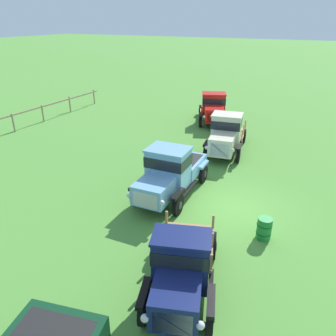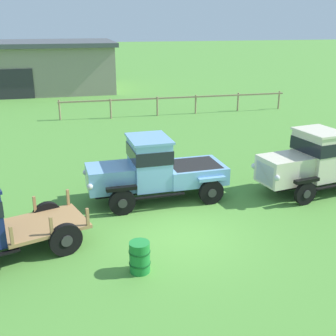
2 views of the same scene
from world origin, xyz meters
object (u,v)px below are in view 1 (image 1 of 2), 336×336
Objects in this scene: vintage_truck_midrow_center at (170,171)px; oil_drum_beside_row at (264,228)px; vintage_truck_second_in_line at (181,270)px; vintage_truck_far_side at (225,134)px; vintage_truck_back_of_row at (213,108)px.

oil_drum_beside_row is (-1.31, -4.46, -0.74)m from vintage_truck_midrow_center.
vintage_truck_far_side is (11.09, 2.39, 0.11)m from vintage_truck_second_in_line.
vintage_truck_far_side is 6.67× the size of oil_drum_beside_row.
vintage_truck_second_in_line is 6.10m from vintage_truck_midrow_center.
vintage_truck_midrow_center reaches higher than vintage_truck_second_in_line.
vintage_truck_second_in_line is 0.89× the size of vintage_truck_back_of_row.
vintage_truck_midrow_center is at bearing 29.59° from vintage_truck_second_in_line.
vintage_truck_far_side reaches higher than oil_drum_beside_row.
vintage_truck_second_in_line is 0.86× the size of vintage_truck_far_side.
vintage_truck_midrow_center is 11.42m from vintage_truck_back_of_row.
vintage_truck_back_of_row is (16.53, 5.09, 0.06)m from vintage_truck_second_in_line.
oil_drum_beside_row is at bearing -20.01° from vintage_truck_second_in_line.
vintage_truck_second_in_line is 0.95× the size of vintage_truck_midrow_center.
vintage_truck_midrow_center is (5.30, 3.01, 0.06)m from vintage_truck_second_in_line.
vintage_truck_midrow_center is 4.71m from oil_drum_beside_row.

